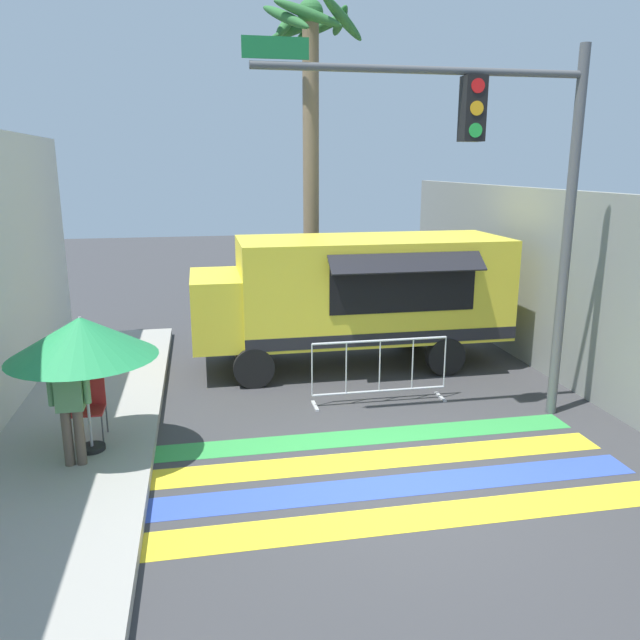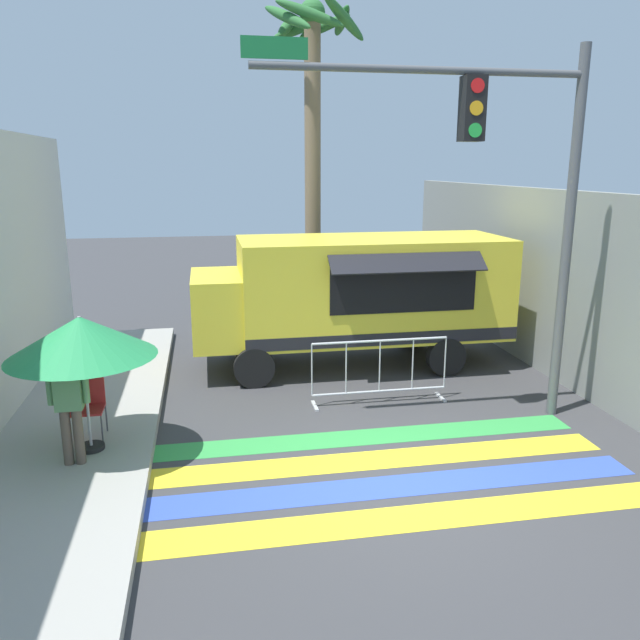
% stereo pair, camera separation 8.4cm
% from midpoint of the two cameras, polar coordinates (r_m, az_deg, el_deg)
% --- Properties ---
extents(ground_plane, '(60.00, 60.00, 0.00)m').
position_cam_midpoint_polar(ground_plane, '(8.50, 7.38, -14.41)').
color(ground_plane, '#38383A').
extents(concrete_wall_right, '(0.20, 16.00, 3.59)m').
position_cam_midpoint_polar(concrete_wall_right, '(12.29, 22.49, 2.44)').
color(concrete_wall_right, gray).
rests_on(concrete_wall_right, ground_plane).
extents(crosswalk_painted, '(6.40, 2.84, 0.01)m').
position_cam_midpoint_polar(crosswalk_painted, '(8.72, 6.85, -13.60)').
color(crosswalk_painted, yellow).
rests_on(crosswalk_painted, ground_plane).
extents(food_truck, '(6.27, 2.61, 2.62)m').
position_cam_midpoint_polar(food_truck, '(12.60, 2.87, 2.63)').
color(food_truck, yellow).
rests_on(food_truck, ground_plane).
extents(traffic_signal_pole, '(5.07, 0.29, 5.76)m').
position_cam_midpoint_polar(traffic_signal_pole, '(9.94, 17.17, 13.01)').
color(traffic_signal_pole, '#515456').
rests_on(traffic_signal_pole, ground_plane).
extents(patio_umbrella, '(1.98, 1.98, 1.91)m').
position_cam_midpoint_polar(patio_umbrella, '(8.91, -20.77, -1.49)').
color(patio_umbrella, black).
rests_on(patio_umbrella, sidewalk_left).
extents(folding_chair, '(0.45, 0.45, 0.86)m').
position_cam_midpoint_polar(folding_chair, '(9.69, -20.21, -7.10)').
color(folding_chair, '#4C4C51').
rests_on(folding_chair, sidewalk_left).
extents(vendor_person, '(0.53, 0.22, 1.64)m').
position_cam_midpoint_polar(vendor_person, '(8.75, -21.73, -6.61)').
color(vendor_person, brown).
rests_on(vendor_person, sidewalk_left).
extents(barricade_front, '(2.40, 0.44, 1.14)m').
position_cam_midpoint_polar(barricade_front, '(10.84, 5.69, -4.66)').
color(barricade_front, '#B7BABF').
rests_on(barricade_front, ground_plane).
extents(palm_tree, '(2.51, 2.39, 7.75)m').
position_cam_midpoint_polar(palm_tree, '(15.73, -0.48, 18.26)').
color(palm_tree, '#7A664C').
rests_on(palm_tree, ground_plane).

